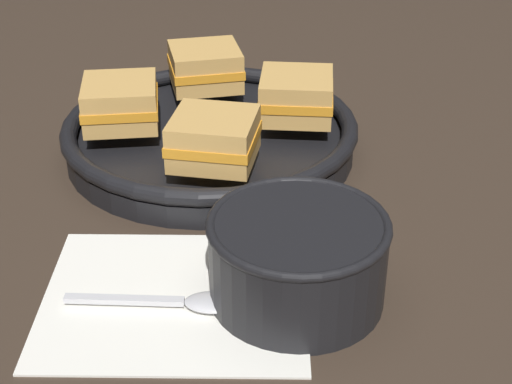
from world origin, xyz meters
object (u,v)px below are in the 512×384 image
object	(u,v)px
soup_bowl	(298,255)
sandwich_near_left	(205,67)
spoon	(188,302)
skillet	(210,136)
sandwich_near_right	(120,103)
sandwich_far_right	(296,96)
sandwich_far_left	(214,138)

from	to	relation	value
soup_bowl	sandwich_near_left	bearing A→B (deg)	116.99
spoon	skillet	world-z (taller)	skillet
skillet	sandwich_near_right	world-z (taller)	sandwich_near_right
skillet	sandwich_far_right	distance (m)	0.10
soup_bowl	spoon	distance (m)	0.10
soup_bowl	skillet	size ratio (longest dim) A/B	0.45
sandwich_near_right	skillet	bearing A→B (deg)	17.88
skillet	sandwich_far_right	bearing A→B (deg)	17.88
soup_bowl	sandwich_near_left	size ratio (longest dim) A/B	1.38
sandwich_near_left	sandwich_far_left	size ratio (longest dim) A/B	1.27
sandwich_far_right	spoon	bearing A→B (deg)	-96.97
skillet	spoon	bearing A→B (deg)	-78.77
spoon	sandwich_near_right	distance (m)	0.29
sandwich_near_left	skillet	bearing A→B (deg)	-72.12
skillet	sandwich_far_left	xyz separation A→B (m)	(0.03, -0.09, 0.04)
sandwich_near_left	spoon	bearing A→B (deg)	-77.07
spoon	sandwich_far_left	xyz separation A→B (m)	(-0.02, 0.18, 0.06)
sandwich_near_right	sandwich_far_right	distance (m)	0.19
sandwich_near_left	sandwich_far_right	bearing A→B (deg)	-27.12
soup_bowl	sandwich_far_left	size ratio (longest dim) A/B	1.75
soup_bowl	skillet	world-z (taller)	soup_bowl
spoon	sandwich_far_right	world-z (taller)	sandwich_far_right
sandwich_far_left	sandwich_far_right	xyz separation A→B (m)	(0.06, 0.12, 0.00)
soup_bowl	sandwich_far_left	bearing A→B (deg)	126.52
soup_bowl	spoon	bearing A→B (deg)	-157.61
spoon	soup_bowl	bearing A→B (deg)	12.81
spoon	sandwich_near_left	distance (m)	0.37
soup_bowl	sandwich_far_right	distance (m)	0.27
skillet	sandwich_near_right	bearing A→B (deg)	-162.12
skillet	sandwich_far_left	size ratio (longest dim) A/B	3.84
sandwich_near_right	sandwich_far_right	bearing A→B (deg)	17.88
sandwich_near_left	sandwich_near_right	xyz separation A→B (m)	(-0.06, -0.12, 0.00)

